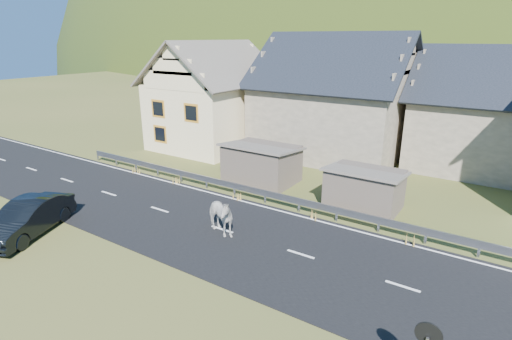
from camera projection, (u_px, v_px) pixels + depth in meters
The scene contains 13 objects.
ground at pixel (222, 230), 18.16m from camera, with size 160.00×160.00×0.00m, color #3B4A1C.
road at pixel (222, 230), 18.16m from camera, with size 60.00×7.00×0.04m, color black.
lane_markings at pixel (222, 229), 18.15m from camera, with size 60.00×6.60×0.01m, color silver.
guardrail at pixel (265, 194), 20.91m from camera, with size 28.10×0.09×0.75m.
shed_left at pixel (262, 164), 24.01m from camera, with size 4.30×3.30×2.40m, color brown.
shed_right at pixel (364, 189), 20.27m from camera, with size 3.80×2.90×2.20m, color brown.
house_cream at pixel (214, 90), 31.51m from camera, with size 7.80×9.80×8.30m.
house_stone_a at pixel (336, 91), 29.12m from camera, with size 10.80×9.80×8.90m.
house_stone_b at pixel (494, 105), 25.64m from camera, with size 9.80×8.80×8.10m.
mountain at pixel (501, 109), 164.76m from camera, with size 440.00×280.00×260.00m, color #213C11.
conifer_patch at pixel (294, 45), 132.15m from camera, with size 76.00×50.00×28.00m, color black.
horse at pixel (218, 215), 17.52m from camera, with size 2.06×0.94×1.74m, color beige.
car at pixel (28, 218), 17.59m from camera, with size 1.62×4.66×1.53m, color black.
Camera 1 is at (10.25, -12.85, 8.34)m, focal length 28.00 mm.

